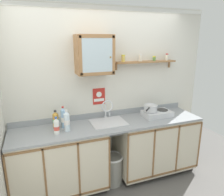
% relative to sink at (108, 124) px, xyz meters
% --- Properties ---
extents(back_wall, '(3.39, 0.07, 2.57)m').
position_rel_sink_xyz_m(back_wall, '(0.03, 0.29, 0.37)').
color(back_wall, silver).
rests_on(back_wall, ground).
extents(lower_cabinet_run, '(1.26, 0.62, 0.92)m').
position_rel_sink_xyz_m(lower_cabinet_run, '(-0.73, -0.04, -0.46)').
color(lower_cabinet_run, black).
rests_on(lower_cabinet_run, ground).
extents(lower_cabinet_run_right, '(1.26, 0.62, 0.92)m').
position_rel_sink_xyz_m(lower_cabinet_run_right, '(0.78, -0.04, -0.46)').
color(lower_cabinet_run_right, black).
rests_on(lower_cabinet_run_right, ground).
extents(countertop, '(2.75, 0.64, 0.03)m').
position_rel_sink_xyz_m(countertop, '(0.03, -0.04, 0.01)').
color(countertop, gray).
rests_on(countertop, lower_cabinet_run).
extents(backsplash, '(2.75, 0.02, 0.08)m').
position_rel_sink_xyz_m(backsplash, '(0.03, 0.26, 0.06)').
color(backsplash, gray).
rests_on(backsplash, countertop).
extents(sink, '(0.49, 0.43, 0.44)m').
position_rel_sink_xyz_m(sink, '(0.00, 0.00, 0.00)').
color(sink, silver).
rests_on(sink, countertop).
extents(hot_plate_stove, '(0.44, 0.28, 0.09)m').
position_rel_sink_xyz_m(hot_plate_stove, '(0.80, -0.02, 0.07)').
color(hot_plate_stove, silver).
rests_on(hot_plate_stove, countertop).
extents(saucepan, '(0.29, 0.29, 0.11)m').
position_rel_sink_xyz_m(saucepan, '(0.69, -0.00, 0.17)').
color(saucepan, silver).
rests_on(saucepan, hot_plate_stove).
extents(bottle_water_blue_0, '(0.07, 0.07, 0.30)m').
position_rel_sink_xyz_m(bottle_water_blue_0, '(-0.63, 0.04, 0.16)').
color(bottle_water_blue_0, '#8CB7E0').
rests_on(bottle_water_blue_0, countertop).
extents(bottle_water_clear_1, '(0.08, 0.08, 0.29)m').
position_rel_sink_xyz_m(bottle_water_clear_1, '(-0.60, -0.09, 0.16)').
color(bottle_water_clear_1, silver).
rests_on(bottle_water_clear_1, countertop).
extents(bottle_juice_amber_2, '(0.08, 0.08, 0.25)m').
position_rel_sink_xyz_m(bottle_juice_amber_2, '(-0.73, 0.06, 0.14)').
color(bottle_juice_amber_2, gold).
rests_on(bottle_juice_amber_2, countertop).
extents(bottle_opaque_white_3, '(0.07, 0.07, 0.23)m').
position_rel_sink_xyz_m(bottle_opaque_white_3, '(-0.74, -0.14, 0.12)').
color(bottle_opaque_white_3, white).
rests_on(bottle_opaque_white_3, countertop).
extents(wall_cabinet, '(0.50, 0.34, 0.53)m').
position_rel_sink_xyz_m(wall_cabinet, '(-0.16, 0.11, 0.98)').
color(wall_cabinet, '#996B42').
extents(spice_shelf, '(1.00, 0.14, 0.23)m').
position_rel_sink_xyz_m(spice_shelf, '(0.68, 0.20, 0.86)').
color(spice_shelf, '#996B42').
extents(warning_sign, '(0.19, 0.01, 0.25)m').
position_rel_sink_xyz_m(warning_sign, '(-0.06, 0.26, 0.35)').
color(warning_sign, '#B2261E').
extents(trash_bin, '(0.33, 0.33, 0.45)m').
position_rel_sink_xyz_m(trash_bin, '(0.03, -0.10, -0.69)').
color(trash_bin, gray).
rests_on(trash_bin, ground).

